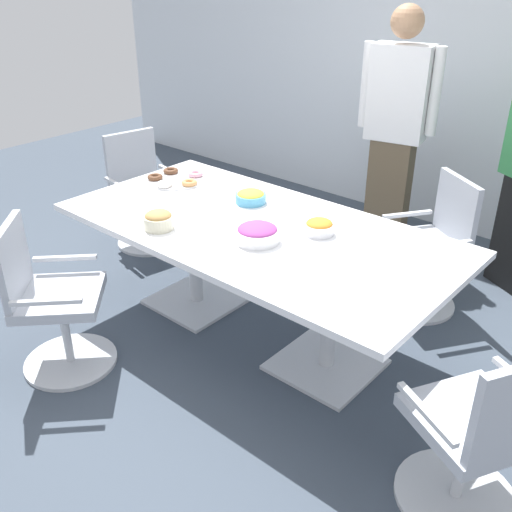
# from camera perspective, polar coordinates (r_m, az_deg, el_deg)

# --- Properties ---
(ground_plane) EXTENTS (10.00, 10.00, 0.01)m
(ground_plane) POSITION_cam_1_polar(r_m,az_deg,el_deg) (3.80, 0.00, -7.45)
(ground_plane) COLOR #3D4754
(back_wall) EXTENTS (8.00, 0.10, 2.80)m
(back_wall) POSITION_cam_1_polar(r_m,az_deg,el_deg) (5.23, 18.43, 17.73)
(back_wall) COLOR silver
(back_wall) RESTS_ON ground
(conference_table) EXTENTS (2.40, 1.20, 0.75)m
(conference_table) POSITION_cam_1_polar(r_m,az_deg,el_deg) (3.47, 0.00, 1.10)
(conference_table) COLOR white
(conference_table) RESTS_ON ground
(office_chair_0) EXTENTS (0.75, 0.75, 0.91)m
(office_chair_0) POSITION_cam_1_polar(r_m,az_deg,el_deg) (4.05, 16.63, 0.43)
(office_chair_0) COLOR silver
(office_chair_0) RESTS_ON ground
(office_chair_1) EXTENTS (0.63, 0.63, 0.91)m
(office_chair_1) POSITION_cam_1_polar(r_m,az_deg,el_deg) (4.88, -11.03, 5.80)
(office_chair_1) COLOR silver
(office_chair_1) RESTS_ON ground
(office_chair_2) EXTENTS (0.76, 0.76, 0.91)m
(office_chair_2) POSITION_cam_1_polar(r_m,az_deg,el_deg) (3.49, -19.48, -4.63)
(office_chair_2) COLOR silver
(office_chair_2) RESTS_ON ground
(office_chair_3) EXTENTS (0.73, 0.73, 0.91)m
(office_chair_3) POSITION_cam_1_polar(r_m,az_deg,el_deg) (2.66, 21.03, -16.46)
(office_chair_3) COLOR silver
(office_chair_3) RESTS_ON ground
(person_standing_0) EXTENTS (0.61, 0.30, 1.87)m
(person_standing_0) POSITION_cam_1_polar(r_m,az_deg,el_deg) (4.70, 13.55, 12.19)
(person_standing_0) COLOR brown
(person_standing_0) RESTS_ON ground
(snack_bowl_candy_mix) EXTENTS (0.25, 0.25, 0.10)m
(snack_bowl_candy_mix) POSITION_cam_1_polar(r_m,az_deg,el_deg) (3.22, 0.14, 2.28)
(snack_bowl_candy_mix) COLOR white
(snack_bowl_candy_mix) RESTS_ON conference_table
(snack_bowl_chips_orange) EXTENTS (0.17, 0.17, 0.09)m
(snack_bowl_chips_orange) POSITION_cam_1_polar(r_m,az_deg,el_deg) (3.33, 6.23, 2.88)
(snack_bowl_chips_orange) COLOR white
(snack_bowl_chips_orange) RESTS_ON conference_table
(snack_bowl_cookies) EXTENTS (0.18, 0.18, 0.11)m
(snack_bowl_cookies) POSITION_cam_1_polar(r_m,az_deg,el_deg) (3.42, -9.56, 3.54)
(snack_bowl_cookies) COLOR beige
(snack_bowl_cookies) RESTS_ON conference_table
(snack_bowl_chips_yellow) EXTENTS (0.20, 0.20, 0.08)m
(snack_bowl_chips_yellow) POSITION_cam_1_polar(r_m,az_deg,el_deg) (3.74, -0.53, 5.86)
(snack_bowl_chips_yellow) COLOR #4C9EC6
(snack_bowl_chips_yellow) RESTS_ON conference_table
(donut_platter) EXTENTS (0.40, 0.39, 0.04)m
(donut_platter) POSITION_cam_1_polar(r_m,az_deg,el_deg) (4.16, -7.89, 7.51)
(donut_platter) COLOR white
(donut_platter) RESTS_ON conference_table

